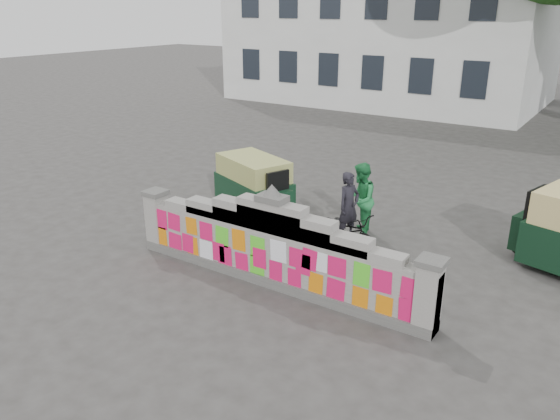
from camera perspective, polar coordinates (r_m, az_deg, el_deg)
The scene contains 7 objects.
ground at distance 10.60m, azimuth -0.79°, elevation -7.69°, with size 100.00×100.00×0.00m, color #383533.
parapet_wall at distance 10.26m, azimuth -0.83°, elevation -4.01°, with size 6.48×0.44×2.01m.
building at distance 32.13m, azimuth 11.71°, elevation 18.42°, with size 16.00×10.00×8.90m.
cyclist_bike at distance 11.91m, azimuth 7.07°, elevation -2.16°, with size 0.59×1.70×0.89m, color black.
cyclist_rider at distance 11.80m, azimuth 7.13°, elevation -0.77°, with size 0.55×0.36×1.51m, color black.
pedestrian at distance 12.60m, azimuth 8.38°, elevation 1.08°, with size 0.83×0.65×1.72m, color #248543.
rickshaw_left at distance 14.11m, azimuth -2.64°, elevation 2.82°, with size 2.57×1.87×1.38m.
Camera 1 is at (5.28, -7.69, 5.03)m, focal length 35.00 mm.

